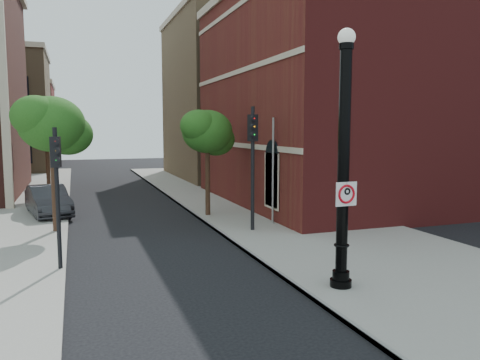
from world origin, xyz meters
name	(u,v)px	position (x,y,z in m)	size (l,w,h in m)	color
ground	(233,305)	(0.00, 0.00, 0.00)	(120.00, 120.00, 0.00)	black
sidewalk_right	(283,217)	(6.00, 10.00, 0.06)	(8.00, 60.00, 0.12)	gray
curb_edge	(206,222)	(2.05, 10.00, 0.07)	(0.10, 60.00, 0.14)	gray
brick_wall_building	(401,99)	(16.00, 14.00, 6.26)	(22.30, 16.30, 12.50)	maroon
bg_building_red	(5,124)	(-12.00, 58.00, 5.00)	(12.00, 12.00, 10.00)	maroon
bg_building_tan_b	(291,101)	(16.00, 30.00, 7.00)	(22.00, 14.00, 14.00)	olive
lamppost	(343,173)	(3.11, 0.00, 3.22)	(0.59, 0.59, 6.98)	black
no_parking_sign	(346,194)	(3.10, -0.18, 2.69)	(0.64, 0.09, 0.64)	white
parked_car	(48,201)	(-4.96, 14.58, 0.78)	(1.64, 4.71, 1.55)	#29292D
traffic_signal_left	(57,176)	(-4.15, 4.34, 3.00)	(0.32, 0.38, 4.45)	black
traffic_signal_right	(253,148)	(3.43, 7.53, 3.59)	(0.41, 0.47, 5.32)	black
utility_pole	(273,172)	(4.80, 8.53, 2.45)	(0.10, 0.10, 4.90)	#999999
street_tree_a	(53,126)	(-4.42, 10.15, 4.53)	(3.18, 2.88, 5.74)	black
street_tree_b	(47,135)	(-5.15, 20.61, 4.03)	(2.84, 2.56, 5.11)	black
street_tree_c	(208,133)	(2.62, 11.59, 4.20)	(2.95, 2.67, 5.32)	black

